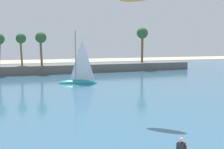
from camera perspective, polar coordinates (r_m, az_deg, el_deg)
The scene contains 3 objects.
sea at distance 59.62m, azimuth -15.90°, elevation -0.60°, with size 220.00×94.14×0.06m, color #33607F.
palm_headland at distance 66.42m, azimuth -17.36°, elevation 1.65°, with size 80.24×6.22×11.27m.
sailboat_near_shore at distance 49.10m, azimuth -5.94°, elevation -0.69°, with size 6.12×4.01×8.57m.
Camera 1 is at (-9.30, -1.83, 5.86)m, focal length 51.61 mm.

